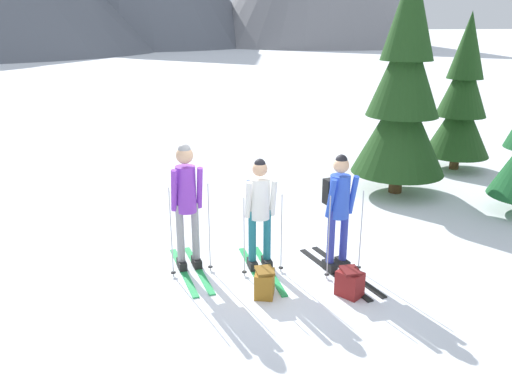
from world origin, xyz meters
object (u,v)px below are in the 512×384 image
object	(u,v)px
skier_in_white	(260,209)
backpack_on_snow_front	(265,283)
backpack_on_snow_beside	(350,283)
skier_in_blue	(339,207)
skier_in_purple	(186,199)
pine_tree_near	(462,100)
pine_tree_mid	(404,92)

from	to	relation	value
skier_in_white	backpack_on_snow_front	bearing A→B (deg)	-97.14
backpack_on_snow_beside	backpack_on_snow_front	bearing A→B (deg)	168.74
skier_in_blue	skier_in_purple	bearing A→B (deg)	167.35
skier_in_white	pine_tree_near	world-z (taller)	pine_tree_near
pine_tree_near	backpack_on_snow_beside	distance (m)	7.30
skier_in_white	backpack_on_snow_beside	distance (m)	1.61
skier_in_blue	backpack_on_snow_front	world-z (taller)	skier_in_blue
skier_in_blue	skier_in_white	bearing A→B (deg)	166.17
pine_tree_mid	backpack_on_snow_front	bearing A→B (deg)	-134.44
pine_tree_near	backpack_on_snow_front	size ratio (longest dim) A/B	9.65
pine_tree_near	pine_tree_mid	bearing A→B (deg)	-147.75
backpack_on_snow_beside	skier_in_white	bearing A→B (deg)	134.12
skier_in_white	pine_tree_mid	world-z (taller)	pine_tree_mid
pine_tree_near	skier_in_blue	bearing A→B (deg)	-135.70
skier_in_purple	pine_tree_near	xyz separation A→B (m)	(6.77, 4.10, 0.61)
pine_tree_mid	backpack_on_snow_front	world-z (taller)	pine_tree_mid
pine_tree_mid	backpack_on_snow_beside	xyz separation A→B (m)	(-2.54, -3.93, -1.91)
pine_tree_mid	backpack_on_snow_beside	distance (m)	5.05
backpack_on_snow_beside	pine_tree_mid	bearing A→B (deg)	57.08
pine_tree_mid	backpack_on_snow_front	size ratio (longest dim) A/B	12.05
pine_tree_near	backpack_on_snow_beside	world-z (taller)	pine_tree_near
skier_in_white	backpack_on_snow_beside	xyz separation A→B (m)	(0.99, -1.02, -0.74)
skier_in_purple	skier_in_white	world-z (taller)	skier_in_purple
skier_in_purple	backpack_on_snow_beside	distance (m)	2.51
pine_tree_near	skier_in_white	bearing A→B (deg)	-143.22
skier_in_purple	pine_tree_near	size ratio (longest dim) A/B	0.51
skier_in_blue	backpack_on_snow_front	xyz separation A→B (m)	(-1.18, -0.54, -0.78)
skier_in_white	backpack_on_snow_front	world-z (taller)	skier_in_white
pine_tree_mid	backpack_on_snow_front	distance (m)	5.53
backpack_on_snow_front	pine_tree_near	bearing A→B (deg)	41.10
skier_in_purple	skier_in_blue	size ratio (longest dim) A/B	1.05
skier_in_blue	backpack_on_snow_beside	distance (m)	1.09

